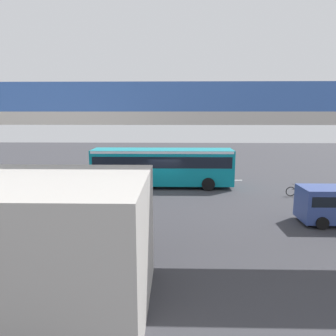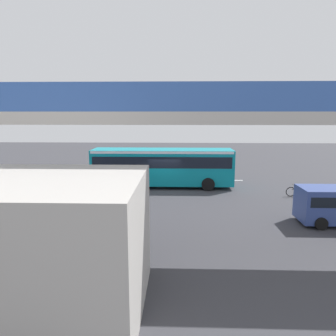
# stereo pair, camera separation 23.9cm
# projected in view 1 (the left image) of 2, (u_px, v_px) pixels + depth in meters

# --- Properties ---
(ground) EXTENTS (80.00, 80.00, 0.00)m
(ground) POSITION_uv_depth(u_px,v_px,m) (165.00, 189.00, 25.42)
(ground) COLOR #38383D
(city_bus) EXTENTS (11.54, 2.85, 3.15)m
(city_bus) POSITION_uv_depth(u_px,v_px,m) (162.00, 164.00, 25.86)
(city_bus) COLOR #0C8493
(city_bus) RESTS_ON ground
(bicycle_black) EXTENTS (1.77, 0.44, 0.96)m
(bicycle_black) POSITION_uv_depth(u_px,v_px,m) (298.00, 191.00, 23.10)
(bicycle_black) COLOR black
(bicycle_black) RESTS_ON ground
(bicycle_blue) EXTENTS (1.77, 0.44, 0.96)m
(bicycle_blue) POSITION_uv_depth(u_px,v_px,m) (317.00, 197.00, 21.53)
(bicycle_blue) COLOR black
(bicycle_blue) RESTS_ON ground
(bicycle_orange) EXTENTS (1.77, 0.44, 0.96)m
(bicycle_orange) POSITION_uv_depth(u_px,v_px,m) (323.00, 202.00, 20.24)
(bicycle_orange) COLOR black
(bicycle_orange) RESTS_ON ground
(lane_dash_leftmost) EXTENTS (2.00, 0.20, 0.01)m
(lane_dash_leftmost) POSITION_uv_depth(u_px,v_px,m) (231.00, 180.00, 28.71)
(lane_dash_leftmost) COLOR silver
(lane_dash_leftmost) RESTS_ON ground
(lane_dash_left) EXTENTS (2.00, 0.20, 0.01)m
(lane_dash_left) POSITION_uv_depth(u_px,v_px,m) (188.00, 180.00, 28.80)
(lane_dash_left) COLOR silver
(lane_dash_left) RESTS_ON ground
(lane_dash_centre) EXTENTS (2.00, 0.20, 0.01)m
(lane_dash_centre) POSITION_uv_depth(u_px,v_px,m) (144.00, 180.00, 28.89)
(lane_dash_centre) COLOR silver
(lane_dash_centre) RESTS_ON ground
(lane_dash_right) EXTENTS (2.00, 0.20, 0.01)m
(lane_dash_right) POSITION_uv_depth(u_px,v_px,m) (101.00, 179.00, 28.98)
(lane_dash_right) COLOR silver
(lane_dash_right) RESTS_ON ground
(pedestrian_overpass) EXTENTS (25.36, 2.60, 7.24)m
(pedestrian_overpass) POSITION_uv_depth(u_px,v_px,m) (155.00, 130.00, 13.19)
(pedestrian_overpass) COLOR #B2ADA5
(pedestrian_overpass) RESTS_ON ground
(station_building) EXTENTS (9.00, 5.04, 4.20)m
(station_building) POSITION_uv_depth(u_px,v_px,m) (0.00, 246.00, 9.50)
(station_building) COLOR #B2ADA5
(station_building) RESTS_ON ground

